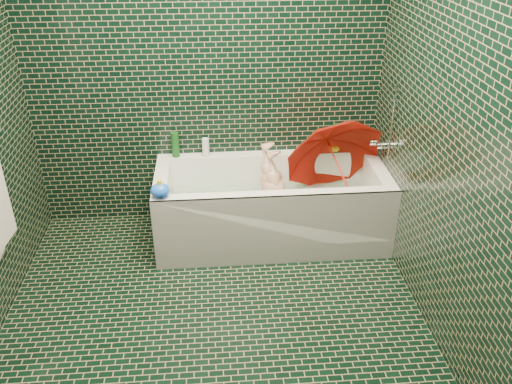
{
  "coord_description": "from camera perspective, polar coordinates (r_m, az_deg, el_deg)",
  "views": [
    {
      "loc": [
        0.04,
        -2.47,
        2.33
      ],
      "look_at": [
        0.32,
        0.82,
        0.5
      ],
      "focal_mm": 38.0,
      "sensor_mm": 36.0,
      "label": 1
    }
  ],
  "objects": [
    {
      "name": "bath_toy",
      "position": [
        3.64,
        -10.06,
        0.17
      ],
      "size": [
        0.15,
        0.14,
        0.13
      ],
      "rotation": [
        0.0,
        0.0,
        -0.28
      ],
      "color": "blue",
      "rests_on": "bathtub"
    },
    {
      "name": "bottle_left_tall",
      "position": [
        4.19,
        -8.49,
        4.96
      ],
      "size": [
        0.07,
        0.07,
        0.2
      ],
      "primitive_type": "cylinder",
      "rotation": [
        0.0,
        0.0,
        -0.28
      ],
      "color": "#144617",
      "rests_on": "bathtub"
    },
    {
      "name": "floor",
      "position": [
        3.4,
        -4.33,
        -14.43
      ],
      "size": [
        2.8,
        2.8,
        0.0
      ],
      "primitive_type": "plane",
      "color": "black",
      "rests_on": "ground"
    },
    {
      "name": "faucet",
      "position": [
        4.01,
        13.41,
        5.31
      ],
      "size": [
        0.18,
        0.19,
        0.55
      ],
      "color": "silver",
      "rests_on": "wall_right"
    },
    {
      "name": "wall_front",
      "position": [
        1.52,
        -5.16,
        -16.46
      ],
      "size": [
        2.8,
        0.0,
        2.8
      ],
      "primitive_type": "plane",
      "rotation": [
        -1.57,
        0.0,
        0.0
      ],
      "color": "black",
      "rests_on": "floor"
    },
    {
      "name": "wall_right",
      "position": [
        2.98,
        20.7,
        5.75
      ],
      "size": [
        0.0,
        2.8,
        2.8
      ],
      "primitive_type": "plane",
      "rotation": [
        1.57,
        0.0,
        -1.57
      ],
      "color": "black",
      "rests_on": "floor"
    },
    {
      "name": "soap_bottle_b",
      "position": [
        4.36,
        11.76,
        4.27
      ],
      "size": [
        0.1,
        0.1,
        0.17
      ],
      "primitive_type": "imported",
      "rotation": [
        0.0,
        0.0,
        0.39
      ],
      "color": "#4F207B",
      "rests_on": "bathtub"
    },
    {
      "name": "soap_bottle_a",
      "position": [
        4.36,
        11.77,
        4.26
      ],
      "size": [
        0.11,
        0.11,
        0.24
      ],
      "primitive_type": "imported",
      "rotation": [
        0.0,
        0.0,
        0.26
      ],
      "color": "white",
      "rests_on": "bathtub"
    },
    {
      "name": "wall_back",
      "position": [
        4.02,
        -5.36,
        13.27
      ],
      "size": [
        2.8,
        0.0,
        2.8
      ],
      "primitive_type": "plane",
      "rotation": [
        1.57,
        0.0,
        0.0
      ],
      "color": "black",
      "rests_on": "floor"
    },
    {
      "name": "bathtub",
      "position": [
        4.09,
        1.62,
        -2.19
      ],
      "size": [
        1.7,
        0.75,
        0.55
      ],
      "color": "white",
      "rests_on": "floor"
    },
    {
      "name": "child",
      "position": [
        4.06,
        2.27,
        -0.85
      ],
      "size": [
        0.91,
        0.41,
        0.33
      ],
      "primitive_type": "imported",
      "rotation": [
        -1.42,
        0.0,
        -1.47
      ],
      "color": "tan",
      "rests_on": "bathtub"
    },
    {
      "name": "water",
      "position": [
        4.06,
        1.61,
        -1.0
      ],
      "size": [
        1.48,
        0.53,
        0.0
      ],
      "primitive_type": "cube",
      "color": "silver",
      "rests_on": "bathtub"
    },
    {
      "name": "rubber_duck",
      "position": [
        4.28,
        8.33,
        4.71
      ],
      "size": [
        0.12,
        0.08,
        0.1
      ],
      "rotation": [
        0.0,
        0.0,
        -0.1
      ],
      "color": "yellow",
      "rests_on": "bathtub"
    },
    {
      "name": "umbrella",
      "position": [
        4.01,
        8.76,
        2.46
      ],
      "size": [
        0.92,
        1.01,
        1.02
      ],
      "primitive_type": "imported",
      "rotation": [
        0.47,
        -0.2,
        0.12
      ],
      "color": "red",
      "rests_on": "bathtub"
    },
    {
      "name": "bath_mat",
      "position": [
        4.14,
        1.59,
        -2.72
      ],
      "size": [
        1.35,
        0.47,
        0.01
      ],
      "primitive_type": "cube",
      "color": "green",
      "rests_on": "bathtub"
    },
    {
      "name": "bottle_right_pump",
      "position": [
        4.31,
        11.93,
        5.39
      ],
      "size": [
        0.05,
        0.05,
        0.2
      ],
      "primitive_type": "cylinder",
      "rotation": [
        0.0,
        0.0,
        0.04
      ],
      "color": "silver",
      "rests_on": "bathtub"
    },
    {
      "name": "soap_bottle_c",
      "position": [
        4.38,
        11.11,
        4.42
      ],
      "size": [
        0.14,
        0.14,
        0.17
      ],
      "primitive_type": "imported",
      "rotation": [
        0.0,
        0.0,
        -0.1
      ],
      "color": "#144617",
      "rests_on": "bathtub"
    },
    {
      "name": "bottle_left_short",
      "position": [
        4.17,
        -5.32,
        4.69
      ],
      "size": [
        0.06,
        0.06,
        0.15
      ],
      "primitive_type": "cylinder",
      "rotation": [
        0.0,
        0.0,
        0.09
      ],
      "color": "white",
      "rests_on": "bathtub"
    },
    {
      "name": "bottle_right_tall",
      "position": [
        4.25,
        8.36,
        5.63
      ],
      "size": [
        0.07,
        0.07,
        0.23
      ],
      "primitive_type": "cylinder",
      "rotation": [
        0.0,
        0.0,
        -0.39
      ],
      "color": "#144617",
      "rests_on": "bathtub"
    }
  ]
}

